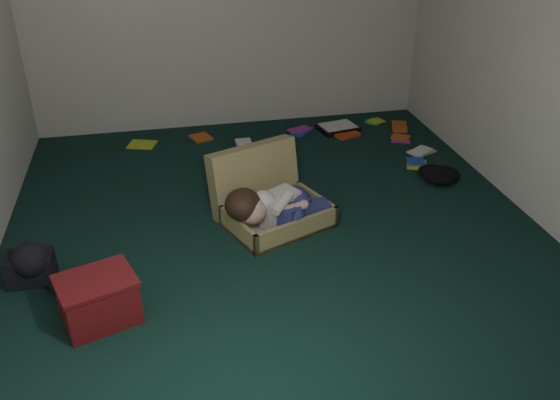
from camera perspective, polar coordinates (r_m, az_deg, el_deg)
name	(u,v)px	position (r m, az deg, el deg)	size (l,w,h in m)	color
floor	(276,231)	(4.48, -0.40, -3.01)	(4.50, 4.50, 0.00)	black
wall_front	(415,251)	(1.97, 12.91, -4.82)	(4.50, 4.50, 0.00)	silver
wall_right	(550,45)	(4.76, 24.57, 13.43)	(4.50, 4.50, 0.00)	silver
suitcase	(268,199)	(4.57, -1.20, 0.07)	(0.96, 0.95, 0.55)	#9E9057
person	(276,206)	(4.39, -0.44, -0.59)	(0.83, 0.43, 0.34)	silver
maroon_bin	(98,300)	(3.72, -17.07, -9.14)	(0.53, 0.47, 0.30)	maroon
backpack	(30,267)	(4.23, -22.90, -5.94)	(0.37, 0.30, 0.22)	black
clothing_pile	(447,171)	(5.42, 15.76, 2.74)	(0.46, 0.38, 0.15)	black
paper_tray	(338,128)	(6.29, 5.59, 6.94)	(0.44, 0.36, 0.05)	black
book_scatter	(325,139)	(6.04, 4.32, 5.87)	(2.91, 1.33, 0.02)	#B6CB23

